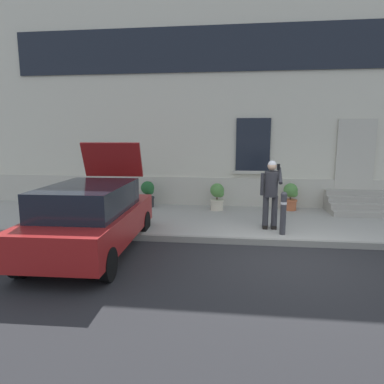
# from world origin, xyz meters

# --- Properties ---
(ground_plane) EXTENTS (80.00, 80.00, 0.00)m
(ground_plane) POSITION_xyz_m (0.00, 0.00, 0.00)
(ground_plane) COLOR #232326
(sidewalk) EXTENTS (24.00, 3.60, 0.15)m
(sidewalk) POSITION_xyz_m (0.00, 2.80, 0.07)
(sidewalk) COLOR #99968E
(sidewalk) RESTS_ON ground
(curb_edge) EXTENTS (24.00, 0.12, 0.15)m
(curb_edge) POSITION_xyz_m (0.00, 0.94, 0.07)
(curb_edge) COLOR gray
(curb_edge) RESTS_ON ground
(building_facade) EXTENTS (24.00, 1.52, 7.50)m
(building_facade) POSITION_xyz_m (0.01, 5.29, 3.73)
(building_facade) COLOR beige
(building_facade) RESTS_ON ground
(entrance_stoop) EXTENTS (1.78, 1.28, 0.64)m
(entrance_stoop) POSITION_xyz_m (2.70, 4.12, 0.39)
(entrance_stoop) COLOR #9E998E
(entrance_stoop) RESTS_ON sidewalk
(hatchback_car_red) EXTENTS (1.89, 4.11, 2.34)m
(hatchback_car_red) POSITION_xyz_m (-4.11, -0.01, 0.80)
(hatchback_car_red) COLOR maroon
(hatchback_car_red) RESTS_ON ground
(bollard_near_person) EXTENTS (0.15, 0.15, 1.04)m
(bollard_near_person) POSITION_xyz_m (0.08, 1.35, 0.71)
(bollard_near_person) COLOR #333338
(bollard_near_person) RESTS_ON sidewalk
(bollard_far_left) EXTENTS (0.15, 0.15, 1.04)m
(bollard_far_left) POSITION_xyz_m (-3.77, 1.35, 0.71)
(bollard_far_left) COLOR #333338
(bollard_far_left) RESTS_ON sidewalk
(person_on_phone) EXTENTS (0.51, 0.48, 1.75)m
(person_on_phone) POSITION_xyz_m (-0.18, 1.77, 1.15)
(person_on_phone) COLOR #2D2D33
(person_on_phone) RESTS_ON sidewalk
(planter_charcoal) EXTENTS (0.44, 0.44, 0.86)m
(planter_charcoal) POSITION_xyz_m (-3.92, 4.08, 0.61)
(planter_charcoal) COLOR #2D2D30
(planter_charcoal) RESTS_ON sidewalk
(planter_cream) EXTENTS (0.44, 0.44, 0.86)m
(planter_cream) POSITION_xyz_m (-1.61, 3.85, 0.61)
(planter_cream) COLOR beige
(planter_cream) RESTS_ON sidewalk
(planter_terracotta) EXTENTS (0.44, 0.44, 0.86)m
(planter_terracotta) POSITION_xyz_m (0.70, 4.14, 0.61)
(planter_terracotta) COLOR #B25B38
(planter_terracotta) RESTS_ON sidewalk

